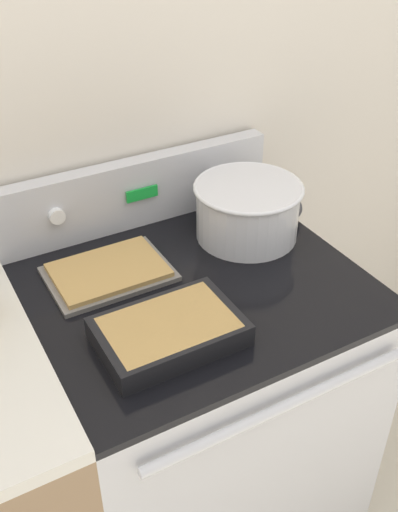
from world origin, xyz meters
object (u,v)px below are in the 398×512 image
Objects in this scene: mixing_bowl at (248,208)px; casserole_dish at (169,330)px; baking_tray at (109,272)px; ladle at (287,207)px.

mixing_bowl reaches higher than casserole_dish.
ladle reaches higher than baking_tray.
ladle is at bearing 2.23° from baking_tray.
mixing_bowl is 0.96× the size of casserole_dish.
casserole_dish is at bearing -85.20° from baking_tray.
ladle is (0.15, 0.03, -0.05)m from mixing_bowl.
mixing_bowl is 0.40m from baking_tray.
baking_tray is at bearing -177.77° from ladle.
mixing_bowl reaches higher than baking_tray.
mixing_bowl is at bearing -1.03° from baking_tray.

